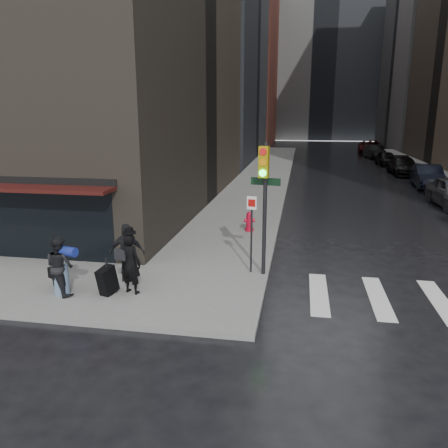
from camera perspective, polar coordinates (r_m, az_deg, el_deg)
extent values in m
plane|color=black|center=(12.15, -4.52, -9.73)|extent=(140.00, 140.00, 0.00)
cube|color=slate|center=(38.15, 5.68, 6.94)|extent=(4.00, 50.00, 0.15)
cube|color=slate|center=(39.50, 25.70, 5.85)|extent=(3.00, 50.00, 0.15)
cube|color=silver|center=(12.74, 12.28, -8.82)|extent=(0.50, 3.00, 0.01)
cube|color=silver|center=(12.92, 19.47, -9.01)|extent=(0.50, 3.00, 0.01)
cube|color=silver|center=(13.29, 26.36, -9.05)|extent=(0.50, 3.00, 0.01)
cube|color=brown|center=(74.87, -2.44, 20.51)|extent=(22.00, 20.00, 26.00)
cube|color=slate|center=(89.47, 12.81, 21.11)|extent=(40.00, 12.00, 32.00)
cube|color=black|center=(16.52, -26.93, 0.37)|extent=(8.00, 0.12, 2.60)
imported|color=black|center=(12.10, -12.09, -5.04)|extent=(0.71, 0.56, 1.69)
cylinder|color=black|center=(11.85, -12.31, -1.09)|extent=(0.36, 0.36, 0.05)
cylinder|color=black|center=(11.83, -12.32, -0.81)|extent=(0.23, 0.23, 0.14)
cube|color=black|center=(12.16, -13.35, -3.90)|extent=(0.38, 0.21, 0.29)
cube|color=black|center=(12.29, -15.00, -7.16)|extent=(0.46, 0.71, 0.86)
cylinder|color=black|center=(12.13, -15.13, -5.18)|extent=(0.03, 0.03, 0.39)
imported|color=black|center=(12.54, -20.66, -5.17)|extent=(0.96, 0.87, 1.61)
cube|color=black|center=(13.02, -20.96, -5.99)|extent=(0.55, 0.43, 0.30)
cylinder|color=navy|center=(12.26, -19.68, -3.40)|extent=(0.53, 0.36, 0.26)
imported|color=black|center=(12.96, -12.50, -3.70)|extent=(1.06, 0.56, 1.72)
cylinder|color=black|center=(12.97, 5.33, 1.80)|extent=(0.12, 0.12, 3.98)
cube|color=#AB8F0B|center=(12.53, 5.23, 8.05)|extent=(0.31, 0.23, 0.90)
cylinder|color=red|center=(12.40, 5.13, 9.38)|extent=(0.20, 0.08, 0.20)
cylinder|color=orange|center=(12.43, 5.10, 8.01)|extent=(0.20, 0.08, 0.20)
cylinder|color=#19E533|center=(12.47, 5.07, 6.64)|extent=(0.20, 0.08, 0.20)
cylinder|color=black|center=(13.27, 3.59, -1.43)|extent=(0.06, 0.06, 2.39)
cube|color=white|center=(13.01, 3.65, 2.76)|extent=(0.30, 0.07, 0.40)
cube|color=black|center=(12.89, 5.45, 5.55)|extent=(0.89, 0.19, 0.22)
cylinder|color=#B90B25|center=(18.27, 3.32, -0.72)|extent=(0.36, 0.36, 0.11)
cylinder|color=#B90B25|center=(18.20, 3.34, 0.13)|extent=(0.27, 0.27, 0.67)
sphere|color=#B90B25|center=(18.11, 3.35, 1.24)|extent=(0.25, 0.25, 0.25)
cylinder|color=#B90B25|center=(18.17, 3.34, 0.48)|extent=(0.47, 0.24, 0.16)
imported|color=black|center=(32.64, 25.05, 5.66)|extent=(2.01, 4.80, 1.54)
imported|color=black|center=(38.82, 22.39, 7.02)|extent=(2.03, 4.93, 1.43)
imported|color=black|center=(45.07, 20.44, 8.02)|extent=(1.80, 4.04, 1.35)
imported|color=black|center=(51.37, 19.09, 8.88)|extent=(1.96, 4.64, 1.49)
imported|color=#420D0E|center=(57.78, 18.55, 9.53)|extent=(3.22, 6.16, 1.66)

